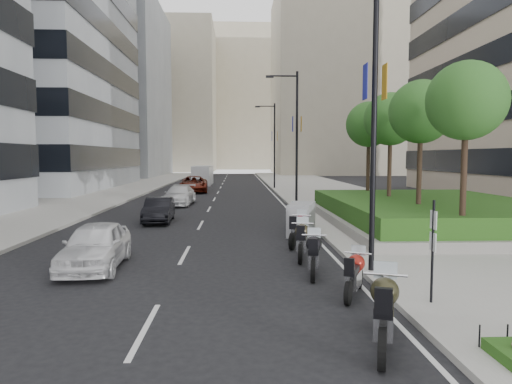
{
  "coord_description": "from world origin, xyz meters",
  "views": [
    {
      "loc": [
        0.38,
        -12.02,
        3.48
      ],
      "look_at": [
        1.15,
        6.87,
        2.0
      ],
      "focal_mm": 32.0,
      "sensor_mm": 36.0,
      "label": 1
    }
  ],
  "objects": [
    {
      "name": "car_a",
      "position": [
        -4.04,
        2.18,
        0.72
      ],
      "size": [
        1.93,
        4.3,
        1.44
      ],
      "primitive_type": "imported",
      "rotation": [
        0.0,
        0.0,
        0.06
      ],
      "color": "silver",
      "rests_on": "ground"
    },
    {
      "name": "planter",
      "position": [
        10.0,
        10.0,
        0.35
      ],
      "size": [
        10.0,
        14.0,
        0.4
      ],
      "primitive_type": "cube",
      "color": "gray",
      "rests_on": "sidewalk_right"
    },
    {
      "name": "lamp_post_2",
      "position": [
        4.14,
        36.0,
        5.07
      ],
      "size": [
        2.34,
        0.45,
        9.0
      ],
      "color": "black",
      "rests_on": "ground"
    },
    {
      "name": "delivery_van",
      "position": [
        -3.87,
        43.76,
        1.09
      ],
      "size": [
        2.33,
        5.62,
        2.33
      ],
      "rotation": [
        0.0,
        0.0,
        -0.04
      ],
      "color": "silver",
      "rests_on": "ground"
    },
    {
      "name": "motorcycle_6",
      "position": [
        3.09,
        10.02,
        0.56
      ],
      "size": [
        0.93,
        2.03,
        1.05
      ],
      "rotation": [
        0.0,
        0.0,
        1.23
      ],
      "color": "black",
      "rests_on": "ground"
    },
    {
      "name": "lamp_post_1",
      "position": [
        4.14,
        18.0,
        5.07
      ],
      "size": [
        2.34,
        0.45,
        9.0
      ],
      "color": "black",
      "rests_on": "ground"
    },
    {
      "name": "car_c",
      "position": [
        -3.79,
        20.74,
        0.69
      ],
      "size": [
        2.2,
        4.88,
        1.39
      ],
      "primitive_type": "imported",
      "rotation": [
        0.0,
        0.0,
        -0.05
      ],
      "color": "#BDBDBF",
      "rests_on": "ground"
    },
    {
      "name": "motorcycle_2",
      "position": [
        2.62,
        1.12,
        0.59
      ],
      "size": [
        0.75,
        2.22,
        1.11
      ],
      "rotation": [
        0.0,
        0.0,
        1.38
      ],
      "color": "black",
      "rests_on": "ground"
    },
    {
      "name": "motorcycle_0",
      "position": [
        3.04,
        -4.02,
        0.66
      ],
      "size": [
        1.07,
        2.38,
        1.23
      ],
      "rotation": [
        0.0,
        0.0,
        1.23
      ],
      "color": "black",
      "rests_on": "ground"
    },
    {
      "name": "tree_1",
      "position": [
        8.5,
        8.0,
        5.42
      ],
      "size": [
        2.8,
        2.8,
        6.3
      ],
      "color": "#332319",
      "rests_on": "planter"
    },
    {
      "name": "lane_centre",
      "position": [
        -1.5,
        30.0,
        0.01
      ],
      "size": [
        0.12,
        100.0,
        0.01
      ],
      "primitive_type": "cube",
      "color": "silver",
      "rests_on": "ground"
    },
    {
      "name": "building_cream_left",
      "position": [
        -18.0,
        100.0,
        17.0
      ],
      "size": [
        26.0,
        24.0,
        34.0
      ],
      "primitive_type": "cube",
      "color": "#B7AD93",
      "rests_on": "ground"
    },
    {
      "name": "building_cream_centre",
      "position": [
        2.0,
        120.0,
        19.0
      ],
      "size": [
        30.0,
        24.0,
        38.0
      ],
      "primitive_type": "cube",
      "color": "#B7AD93",
      "rests_on": "ground"
    },
    {
      "name": "parking_sign",
      "position": [
        4.8,
        -2.0,
        1.46
      ],
      "size": [
        0.06,
        0.32,
        2.5
      ],
      "color": "black",
      "rests_on": "ground"
    },
    {
      "name": "car_d",
      "position": [
        -3.84,
        32.31,
        0.78
      ],
      "size": [
        2.91,
        5.76,
        1.56
      ],
      "primitive_type": "imported",
      "rotation": [
        0.0,
        0.0,
        0.06
      ],
      "color": "#5F170B",
      "rests_on": "ground"
    },
    {
      "name": "motorcycle_4",
      "position": [
        2.75,
        5.53,
        0.61
      ],
      "size": [
        1.08,
        2.19,
        1.15
      ],
      "rotation": [
        0.0,
        0.0,
        1.18
      ],
      "color": "black",
      "rests_on": "ground"
    },
    {
      "name": "lamp_post_0",
      "position": [
        4.14,
        1.0,
        5.07
      ],
      "size": [
        2.34,
        0.45,
        9.0
      ],
      "color": "black",
      "rests_on": "ground"
    },
    {
      "name": "motorcycle_5",
      "position": [
        3.19,
        7.77,
        0.71
      ],
      "size": [
        1.57,
        2.51,
        1.42
      ],
      "rotation": [
        0.0,
        0.0,
        1.28
      ],
      "color": "black",
      "rests_on": "ground"
    },
    {
      "name": "tree_2",
      "position": [
        8.5,
        12.0,
        5.42
      ],
      "size": [
        2.8,
        2.8,
        6.3
      ],
      "color": "#332319",
      "rests_on": "planter"
    },
    {
      "name": "sidewalk_right",
      "position": [
        9.0,
        30.0,
        0.07
      ],
      "size": [
        10.0,
        100.0,
        0.15
      ],
      "primitive_type": "cube",
      "color": "#9E9B93",
      "rests_on": "ground"
    },
    {
      "name": "hedge",
      "position": [
        10.0,
        10.0,
        0.95
      ],
      "size": [
        9.4,
        13.4,
        0.8
      ],
      "primitive_type": "cube",
      "color": "#244814",
      "rests_on": "planter"
    },
    {
      "name": "lane_edge",
      "position": [
        3.7,
        30.0,
        0.01
      ],
      "size": [
        0.12,
        100.0,
        0.01
      ],
      "primitive_type": "cube",
      "color": "silver",
      "rests_on": "ground"
    },
    {
      "name": "tree_0",
      "position": [
        8.5,
        4.0,
        5.42
      ],
      "size": [
        2.8,
        2.8,
        6.3
      ],
      "color": "#332319",
      "rests_on": "planter"
    },
    {
      "name": "motorcycle_1",
      "position": [
        3.29,
        -0.97,
        0.54
      ],
      "size": [
        1.01,
        1.9,
        1.01
      ],
      "rotation": [
        0.0,
        0.0,
        1.14
      ],
      "color": "black",
      "rests_on": "ground"
    },
    {
      "name": "building_grey_far",
      "position": [
        -24.0,
        70.0,
        15.0
      ],
      "size": [
        22.0,
        26.0,
        30.0
      ],
      "primitive_type": "cube",
      "color": "gray",
      "rests_on": "ground"
    },
    {
      "name": "tree_3",
      "position": [
        8.5,
        16.0,
        5.42
      ],
      "size": [
        2.8,
        2.8,
        6.3
      ],
      "color": "#332319",
      "rests_on": "planter"
    },
    {
      "name": "motorcycle_3",
      "position": [
        2.57,
        3.31,
        0.61
      ],
      "size": [
        0.77,
        2.29,
        1.15
      ],
      "rotation": [
        0.0,
        0.0,
        1.38
      ],
      "color": "black",
      "rests_on": "ground"
    },
    {
      "name": "car_b",
      "position": [
        -3.79,
        12.15,
        0.64
      ],
      "size": [
        1.55,
        3.97,
        1.29
      ],
      "primitive_type": "imported",
      "rotation": [
        0.0,
        0.0,
        0.05
      ],
      "color": "black",
      "rests_on": "ground"
    },
    {
      "name": "sidewalk_left",
      "position": [
        -12.0,
        30.0,
        0.07
      ],
      "size": [
        8.0,
        100.0,
        0.15
      ],
      "primitive_type": "cube",
      "color": "#9E9B93",
      "rests_on": "ground"
    },
    {
      "name": "building_cream_right",
      "position": [
        22.0,
        80.0,
        18.0
      ],
      "size": [
        28.0,
        24.0,
        36.0
      ],
      "primitive_type": "cube",
      "color": "#B7AD93",
      "rests_on": "ground"
    },
    {
      "name": "ground",
      "position": [
        0.0,
        0.0,
        0.0
      ],
      "size": [
        160.0,
        160.0,
        0.0
      ],
      "primitive_type": "plane",
      "color": "black",
      "rests_on": "ground"
    }
  ]
}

